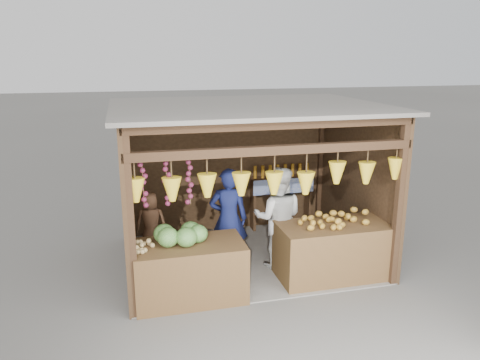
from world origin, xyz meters
name	(u,v)px	position (x,y,z in m)	size (l,w,h in m)	color
ground	(247,258)	(0.00, 0.00, 0.00)	(80.00, 80.00, 0.00)	#514F49
stall_structure	(246,166)	(-0.03, -0.04, 1.67)	(4.30, 3.30, 2.66)	slate
back_shelf	(281,187)	(1.05, 1.28, 0.87)	(1.25, 0.32, 1.32)	#382314
counter_left	(190,271)	(-1.15, -1.11, 0.42)	(1.56, 0.85, 0.84)	#4F371A
counter_right	(332,251)	(1.12, -1.00, 0.44)	(1.72, 0.85, 0.88)	#4A3318
stool	(153,260)	(-1.61, 0.00, 0.15)	(0.32, 0.32, 0.30)	black
man_standing	(228,219)	(-0.39, -0.27, 0.85)	(0.62, 0.41, 1.70)	#121947
woman_standing	(278,218)	(0.41, -0.40, 0.85)	(0.83, 0.64, 1.70)	silver
vendor_seated	(151,223)	(-1.61, 0.00, 0.80)	(0.49, 0.32, 1.01)	brown
melon_pile	(183,232)	(-1.23, -1.06, 1.00)	(1.00, 0.50, 0.32)	#165219
tanfruit_pile	(144,245)	(-1.77, -1.16, 0.91)	(0.34, 0.40, 0.13)	#A28A4A
mango_pile	(335,218)	(1.13, -1.01, 0.99)	(1.40, 0.64, 0.22)	#CD5E1B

